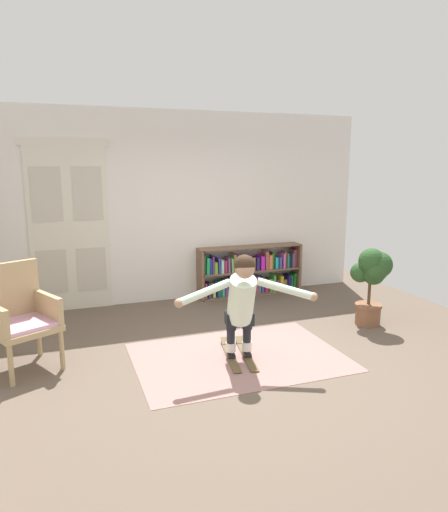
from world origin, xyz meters
name	(u,v)px	position (x,y,z in m)	size (l,w,h in m)	color
ground_plane	(243,361)	(0.00, 0.00, 0.00)	(7.20, 7.20, 0.00)	brown
back_wall	(181,207)	(0.00, 2.60, 1.45)	(6.00, 0.10, 2.90)	silver
double_door	(69,226)	(-1.66, 2.54, 1.23)	(1.22, 0.05, 2.45)	beige
rug	(239,357)	(-0.01, 0.10, 0.00)	(2.27, 1.59, 0.01)	#966D67
bookshelf	(250,273)	(1.09, 2.39, 0.36)	(1.74, 0.30, 0.80)	brown
wicker_chair	(20,314)	(-2.23, 0.63, 0.58)	(0.81, 0.81, 1.10)	tan
potted_plant	(372,276)	(2.00, 0.48, 0.67)	(0.46, 0.47, 1.04)	brown
skis_pair	(238,354)	(-0.01, 0.13, 0.02)	(0.42, 0.90, 0.07)	brown
person_skier	(242,299)	(-0.04, -0.04, 0.72)	(1.43, 0.73, 1.14)	white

